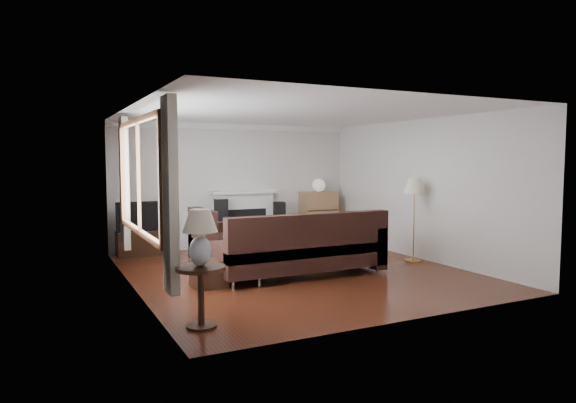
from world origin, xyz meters
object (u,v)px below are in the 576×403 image
side_table (201,297)px  sectional_sofa (299,246)px  floor_lamp (414,220)px  tv_stand (143,243)px  bookshelf (319,216)px  coffee_table (263,244)px

side_table → sectional_sofa: bearing=40.0°
sectional_sofa → floor_lamp: floor_lamp is taller
tv_stand → bookshelf: bookshelf is taller
bookshelf → sectional_sofa: bookshelf is taller
coffee_table → side_table: 4.04m
tv_stand → bookshelf: size_ratio=0.85×
sectional_sofa → side_table: size_ratio=4.33×
bookshelf → coffee_table: (-1.81, -1.11, -0.31)m
bookshelf → coffee_table: 2.14m
tv_stand → floor_lamp: (4.14, -2.66, 0.50)m
coffee_table → floor_lamp: bearing=-21.1°
sectional_sofa → tv_stand: bearing=124.1°
tv_stand → side_table: (-0.23, -4.47, 0.10)m
tv_stand → sectional_sofa: sectional_sofa is taller
bookshelf → floor_lamp: floor_lamp is taller
tv_stand → sectional_sofa: bearing=-55.9°
coffee_table → side_table: side_table is taller
floor_lamp → side_table: bearing=-157.6°
tv_stand → side_table: 4.47m
sectional_sofa → side_table: (-2.07, -1.74, -0.13)m
sectional_sofa → floor_lamp: 2.32m
side_table → bookshelf: bearing=48.3°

